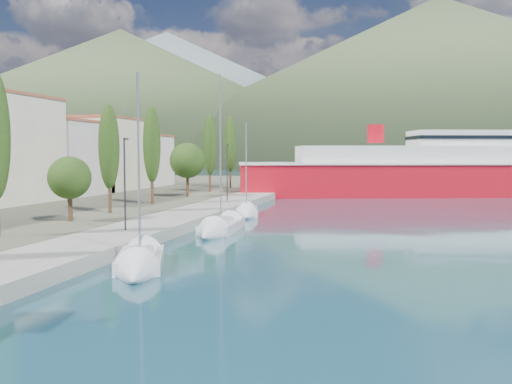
# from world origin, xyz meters

# --- Properties ---
(ground) EXTENTS (1400.00, 1400.00, 0.00)m
(ground) POSITION_xyz_m (0.00, 120.00, 0.00)
(ground) COLOR #194353
(quay) EXTENTS (5.00, 88.00, 0.80)m
(quay) POSITION_xyz_m (-9.00, 26.00, 0.40)
(quay) COLOR gray
(quay) RESTS_ON ground
(town_buildings) EXTENTS (9.20, 69.20, 11.30)m
(town_buildings) POSITION_xyz_m (-32.00, 36.91, 5.57)
(town_buildings) COLOR beige
(town_buildings) RESTS_ON land_strip
(tree_row) EXTENTS (4.25, 64.69, 10.93)m
(tree_row) POSITION_xyz_m (-15.68, 34.44, 5.93)
(tree_row) COLOR #47301E
(tree_row) RESTS_ON land_strip
(lamp_posts) EXTENTS (0.15, 45.72, 6.06)m
(lamp_posts) POSITION_xyz_m (-9.00, 15.81, 4.08)
(lamp_posts) COLOR #2D2D33
(lamp_posts) RESTS_ON quay
(sailboat_near) EXTENTS (4.71, 7.81, 10.78)m
(sailboat_near) POSITION_xyz_m (-3.96, 5.63, 0.29)
(sailboat_near) COLOR silver
(sailboat_near) RESTS_ON ground
(sailboat_mid) EXTENTS (2.79, 8.92, 12.67)m
(sailboat_mid) POSITION_xyz_m (-4.29, 19.39, 0.31)
(sailboat_mid) COLOR silver
(sailboat_mid) RESTS_ON ground
(sailboat_far) EXTENTS (3.66, 6.86, 9.62)m
(sailboat_far) POSITION_xyz_m (-4.93, 31.20, 0.28)
(sailboat_far) COLOR silver
(sailboat_far) RESTS_ON ground
(ferry) EXTENTS (53.73, 24.89, 10.46)m
(ferry) POSITION_xyz_m (13.21, 64.02, 3.18)
(ferry) COLOR red
(ferry) RESTS_ON ground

